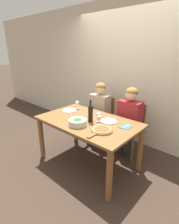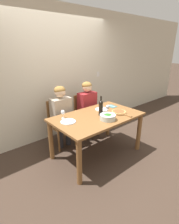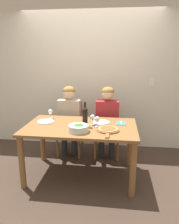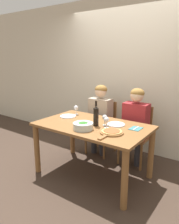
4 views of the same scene
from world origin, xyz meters
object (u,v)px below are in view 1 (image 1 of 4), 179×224
(person_woman, at_px, (99,108))
(dinner_plate_left, at_px, (69,110))
(broccoli_bowl, at_px, (78,122))
(wine_glass_right, at_px, (99,115))
(fork_on_napkin, at_px, (126,127))
(person_man, at_px, (129,116))
(wine_bottle, at_px, (91,113))
(chair_left, at_px, (103,118))
(wine_glass_centre, at_px, (99,118))
(wine_glass_left, at_px, (77,103))
(dinner_plate_right, at_px, (109,121))
(pizza_on_board, at_px, (102,130))
(chair_right, at_px, (131,127))

(person_woman, distance_m, dinner_plate_left, 0.61)
(broccoli_bowl, distance_m, wine_glass_right, 0.34)
(broccoli_bowl, distance_m, fork_on_napkin, 0.69)
(person_man, bearing_deg, broccoli_bowl, -109.92)
(person_woman, relative_size, broccoli_bowl, 4.63)
(wine_bottle, bearing_deg, chair_left, 115.33)
(chair_left, height_order, dinner_plate_left, chair_left)
(person_man, distance_m, wine_glass_centre, 0.71)
(person_woman, bearing_deg, wine_glass_left, -118.46)
(person_woman, distance_m, fork_on_napkin, 1.00)
(person_man, relative_size, fork_on_napkin, 6.80)
(wine_bottle, distance_m, wine_glass_centre, 0.17)
(dinner_plate_right, height_order, pizza_on_board, pizza_on_board)
(person_woman, bearing_deg, fork_on_napkin, -29.13)
(wine_bottle, bearing_deg, pizza_on_board, -23.75)
(dinner_plate_left, relative_size, wine_glass_left, 1.64)
(person_man, bearing_deg, fork_on_napkin, -65.39)
(pizza_on_board, xyz_separation_m, fork_on_napkin, (0.17, 0.34, -0.01))
(chair_right, height_order, dinner_plate_left, chair_right)
(broccoli_bowl, bearing_deg, person_man, 70.08)
(dinner_plate_right, bearing_deg, wine_bottle, -138.47)
(chair_right, bearing_deg, wine_glass_right, -104.33)
(person_woman, height_order, wine_glass_right, person_woman)
(chair_right, height_order, wine_bottle, wine_bottle)
(person_woman, relative_size, wine_glass_centre, 8.10)
(wine_bottle, relative_size, dinner_plate_right, 1.39)
(chair_left, relative_size, chair_right, 1.00)
(chair_right, distance_m, person_man, 0.27)
(chair_left, distance_m, wine_glass_right, 0.94)
(broccoli_bowl, distance_m, dinner_plate_right, 0.49)
(chair_right, bearing_deg, fork_on_napkin, -69.54)
(chair_right, height_order, pizza_on_board, chair_right)
(wine_bottle, xyz_separation_m, dinner_plate_right, (0.21, 0.19, -0.13))
(wine_glass_right, height_order, wine_glass_centre, same)
(dinner_plate_left, height_order, pizza_on_board, pizza_on_board)
(person_woman, relative_size, dinner_plate_right, 4.94)
(chair_left, bearing_deg, wine_glass_left, -112.83)
(broccoli_bowl, height_order, dinner_plate_left, broccoli_bowl)
(chair_right, relative_size, fork_on_napkin, 5.09)
(wine_glass_left, bearing_deg, dinner_plate_left, -96.53)
(chair_right, height_order, wine_glass_right, wine_glass_right)
(person_man, distance_m, wine_glass_left, 0.95)
(wine_bottle, bearing_deg, dinner_plate_left, 169.10)
(wine_glass_right, distance_m, fork_on_napkin, 0.44)
(chair_right, bearing_deg, wine_glass_left, -150.03)
(person_woman, height_order, broccoli_bowl, person_woman)
(wine_glass_centre, distance_m, fork_on_napkin, 0.40)
(chair_right, height_order, broccoli_bowl, chair_right)
(dinner_plate_left, bearing_deg, person_man, 32.74)
(broccoli_bowl, height_order, wine_glass_centre, wine_glass_centre)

